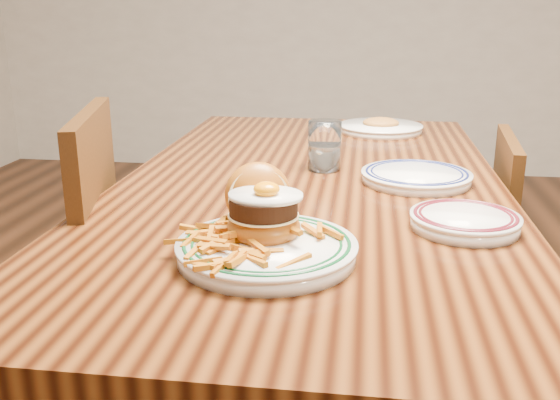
# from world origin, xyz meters

# --- Properties ---
(table) EXTENTS (0.85, 1.60, 0.75)m
(table) POSITION_xyz_m (0.00, 0.00, 0.66)
(table) COLOR black
(table) RESTS_ON floor
(chair_left) EXTENTS (0.53, 0.53, 0.92)m
(chair_left) POSITION_xyz_m (-0.56, -0.18, 0.49)
(chair_left) COLOR #41240D
(chair_left) RESTS_ON floor
(chair_right) EXTENTS (0.42, 0.42, 0.82)m
(chair_right) POSITION_xyz_m (0.58, 0.20, 0.44)
(chair_right) COLOR #41240D
(chair_right) RESTS_ON floor
(main_plate) EXTENTS (0.28, 0.30, 0.14)m
(main_plate) POSITION_xyz_m (-0.03, -0.45, 0.79)
(main_plate) COLOR white
(main_plate) RESTS_ON table
(side_plate) EXTENTS (0.19, 0.19, 0.03)m
(side_plate) POSITION_xyz_m (0.30, -0.28, 0.77)
(side_plate) COLOR white
(side_plate) RESTS_ON table
(rear_plate) EXTENTS (0.24, 0.24, 0.03)m
(rear_plate) POSITION_xyz_m (0.23, 0.02, 0.77)
(rear_plate) COLOR white
(rear_plate) RESTS_ON table
(water_glass) EXTENTS (0.08, 0.08, 0.12)m
(water_glass) POSITION_xyz_m (0.02, 0.10, 0.80)
(water_glass) COLOR white
(water_glass) RESTS_ON table
(far_plate) EXTENTS (0.26, 0.26, 0.05)m
(far_plate) POSITION_xyz_m (0.16, 0.58, 0.77)
(far_plate) COLOR white
(far_plate) RESTS_ON table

